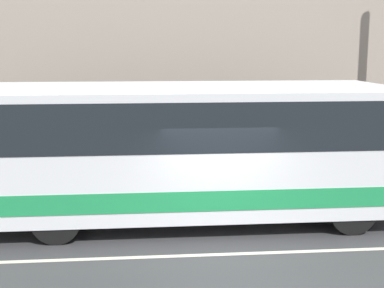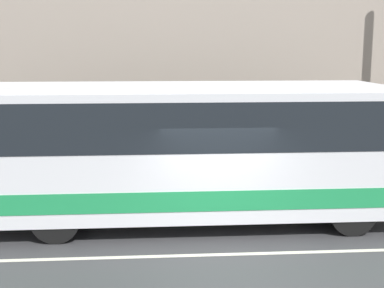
% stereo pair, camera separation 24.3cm
% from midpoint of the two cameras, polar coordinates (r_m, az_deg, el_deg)
% --- Properties ---
extents(ground_plane, '(60.00, 60.00, 0.00)m').
position_cam_midpoint_polar(ground_plane, '(11.18, 2.87, -11.68)').
color(ground_plane, '#38383A').
extents(sidewalk, '(60.00, 2.85, 0.13)m').
position_cam_midpoint_polar(sidewalk, '(16.29, 0.16, -4.33)').
color(sidewalk, gray).
rests_on(sidewalk, ground_plane).
extents(building_facade, '(60.00, 0.35, 11.37)m').
position_cam_midpoint_polar(building_facade, '(17.37, -0.33, 14.60)').
color(building_facade, gray).
rests_on(building_facade, ground_plane).
extents(lane_stripe, '(54.00, 0.14, 0.01)m').
position_cam_midpoint_polar(lane_stripe, '(11.18, 2.87, -11.66)').
color(lane_stripe, beige).
rests_on(lane_stripe, ground_plane).
extents(transit_bus, '(10.59, 2.60, 3.34)m').
position_cam_midpoint_polar(transit_bus, '(12.60, -1.20, -0.23)').
color(transit_bus, silver).
rests_on(transit_bus, ground_plane).
extents(pedestrian_waiting, '(0.36, 0.36, 1.58)m').
position_cam_midpoint_polar(pedestrian_waiting, '(16.29, -16.26, -1.87)').
color(pedestrian_waiting, '#333338').
rests_on(pedestrian_waiting, sidewalk).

